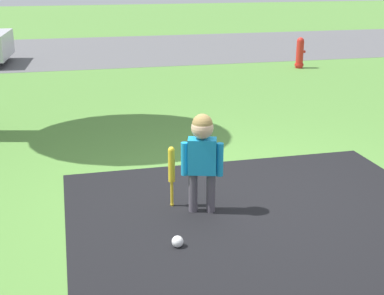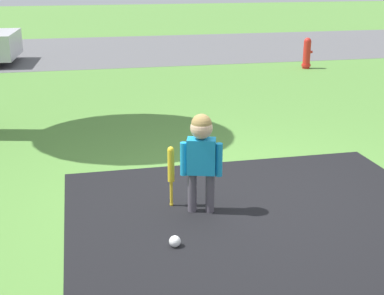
% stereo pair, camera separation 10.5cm
% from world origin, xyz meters
% --- Properties ---
extents(ground_plane, '(60.00, 60.00, 0.00)m').
position_xyz_m(ground_plane, '(0.00, 0.00, 0.00)').
color(ground_plane, '#518438').
extents(street_strip, '(40.00, 6.00, 0.01)m').
position_xyz_m(street_strip, '(0.00, 10.60, 0.00)').
color(street_strip, '#59595B').
rests_on(street_strip, ground).
extents(child, '(0.38, 0.22, 0.97)m').
position_xyz_m(child, '(-0.50, -0.27, 0.63)').
color(child, '#4C4751').
rests_on(child, ground).
extents(baseball_bat, '(0.07, 0.07, 0.62)m').
position_xyz_m(baseball_bat, '(-0.75, -0.08, 0.40)').
color(baseball_bat, yellow).
rests_on(baseball_bat, ground).
extents(sports_ball, '(0.10, 0.10, 0.10)m').
position_xyz_m(sports_ball, '(-0.87, -0.89, 0.05)').
color(sports_ball, white).
rests_on(sports_ball, ground).
extents(fire_hydrant, '(0.24, 0.21, 0.71)m').
position_xyz_m(fire_hydrant, '(3.67, 6.67, 0.35)').
color(fire_hydrant, red).
rests_on(fire_hydrant, ground).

